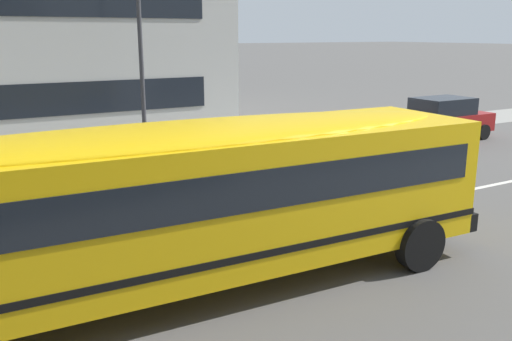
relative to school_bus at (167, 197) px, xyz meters
The scene contains 3 objects.
school_bus is the anchor object (origin of this frame).
parked_car_red_under_tree 15.79m from the school_bus, 26.53° to the left, with size 3.90×1.89×1.64m.
street_lamp 10.00m from the school_bus, 73.32° to the left, with size 0.44×0.44×6.80m.
Camera 1 is at (-0.11, -9.29, 4.05)m, focal length 38.44 mm.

